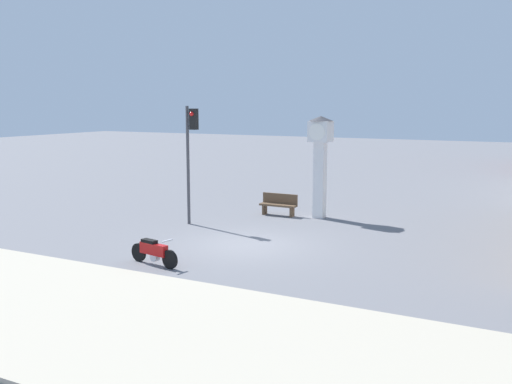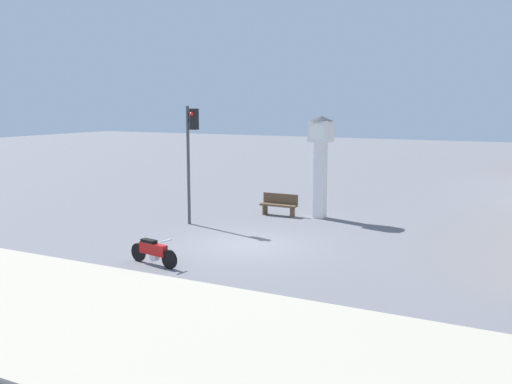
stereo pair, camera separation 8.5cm
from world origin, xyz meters
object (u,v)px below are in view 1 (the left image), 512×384
motorcycle (154,252)px  bench (279,204)px  clock_tower (320,151)px  traffic_light (191,144)px

motorcycle → bench: (0.09, 8.53, 0.09)m
motorcycle → bench: size_ratio=1.17×
clock_tower → bench: size_ratio=2.63×
traffic_light → bench: 4.75m
motorcycle → bench: bench is taller
clock_tower → traffic_light: traffic_light is taller
clock_tower → traffic_light: bearing=-138.5°
motorcycle → traffic_light: size_ratio=0.40×
clock_tower → traffic_light: 5.34m
traffic_light → bench: size_ratio=2.88×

